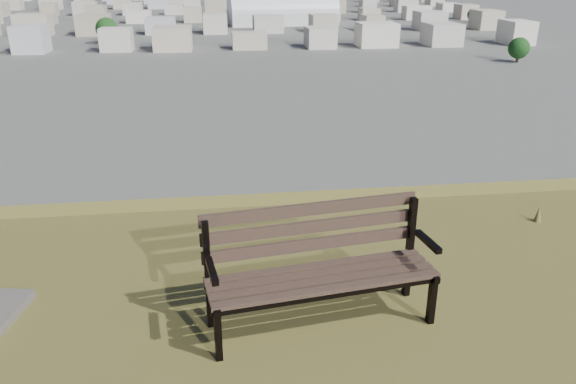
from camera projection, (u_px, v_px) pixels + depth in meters
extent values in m
cube|color=#473429|center=(330.00, 289.00, 4.01)|extent=(1.72, 0.32, 0.03)
cube|color=#473429|center=(325.00, 281.00, 4.12)|extent=(1.72, 0.32, 0.03)
cube|color=#473429|center=(320.00, 274.00, 4.22)|extent=(1.72, 0.32, 0.03)
cube|color=#473429|center=(315.00, 266.00, 4.32)|extent=(1.72, 0.32, 0.03)
cube|color=#473429|center=(313.00, 244.00, 4.33)|extent=(1.71, 0.28, 0.10)
cube|color=#473429|center=(312.00, 227.00, 4.30)|extent=(1.71, 0.28, 0.10)
cube|color=#473429|center=(311.00, 209.00, 4.27)|extent=(1.71, 0.28, 0.10)
cube|color=black|center=(218.00, 334.00, 3.87)|extent=(0.06, 0.06, 0.42)
cube|color=black|center=(208.00, 276.00, 4.15)|extent=(0.06, 0.06, 0.88)
cube|color=black|center=(213.00, 297.00, 3.98)|extent=(0.11, 0.48, 0.05)
cube|color=black|center=(212.00, 271.00, 3.84)|extent=(0.10, 0.35, 0.04)
cube|color=black|center=(432.00, 299.00, 4.28)|extent=(0.06, 0.06, 0.42)
cube|color=black|center=(410.00, 248.00, 4.56)|extent=(0.06, 0.06, 0.88)
cube|color=black|center=(422.00, 266.00, 4.38)|extent=(0.11, 0.48, 0.05)
cube|color=black|center=(428.00, 241.00, 4.25)|extent=(0.10, 0.35, 0.04)
cube|color=black|center=(331.00, 295.00, 4.02)|extent=(1.71, 0.28, 0.04)
cube|color=black|center=(315.00, 271.00, 4.35)|extent=(1.71, 0.28, 0.04)
cone|color=brown|center=(538.00, 214.00, 6.03)|extent=(0.08, 0.08, 0.18)
cube|color=silver|center=(282.00, 18.00, 275.67)|extent=(53.79, 26.72, 5.77)
cylinder|color=white|center=(282.00, 12.00, 274.58)|extent=(53.79, 26.72, 21.94)
cube|color=beige|center=(36.00, 42.00, 187.52)|extent=(11.00, 11.00, 7.00)
cube|color=#BAAF9F|center=(110.00, 41.00, 190.37)|extent=(11.00, 11.00, 7.00)
cube|color=#BFAD98|center=(181.00, 39.00, 193.23)|extent=(11.00, 11.00, 7.00)
cube|color=#B7B6BB|center=(251.00, 38.00, 196.09)|extent=(11.00, 11.00, 7.00)
cube|color=#B9B096|center=(318.00, 37.00, 198.94)|extent=(11.00, 11.00, 7.00)
cube|color=tan|center=(384.00, 36.00, 201.80)|extent=(11.00, 11.00, 7.00)
cube|color=silver|center=(448.00, 35.00, 204.66)|extent=(11.00, 11.00, 7.00)
cube|color=beige|center=(510.00, 34.00, 207.51)|extent=(11.00, 11.00, 7.00)
cube|color=#BFAD98|center=(40.00, 27.00, 232.02)|extent=(11.00, 11.00, 7.00)
cube|color=#B7B6BB|center=(100.00, 26.00, 234.87)|extent=(11.00, 11.00, 7.00)
cube|color=#B9B096|center=(158.00, 25.00, 237.73)|extent=(11.00, 11.00, 7.00)
cube|color=tan|center=(215.00, 25.00, 240.59)|extent=(11.00, 11.00, 7.00)
cube|color=silver|center=(271.00, 24.00, 243.44)|extent=(11.00, 11.00, 7.00)
cube|color=beige|center=(325.00, 23.00, 246.30)|extent=(11.00, 11.00, 7.00)
cube|color=beige|center=(378.00, 23.00, 249.16)|extent=(11.00, 11.00, 7.00)
cube|color=#BAAF9F|center=(430.00, 22.00, 252.01)|extent=(11.00, 11.00, 7.00)
cube|color=#BFAD98|center=(480.00, 21.00, 254.87)|extent=(11.00, 11.00, 7.00)
cube|color=tan|center=(43.00, 17.00, 276.52)|extent=(11.00, 11.00, 7.00)
cube|color=silver|center=(93.00, 16.00, 279.37)|extent=(11.00, 11.00, 7.00)
cube|color=beige|center=(142.00, 16.00, 282.23)|extent=(11.00, 11.00, 7.00)
cube|color=beige|center=(190.00, 15.00, 285.09)|extent=(11.00, 11.00, 7.00)
cube|color=#BAAF9F|center=(238.00, 15.00, 287.94)|extent=(11.00, 11.00, 7.00)
cube|color=#BFAD98|center=(284.00, 14.00, 290.80)|extent=(11.00, 11.00, 7.00)
cube|color=#B7B6BB|center=(329.00, 14.00, 293.66)|extent=(11.00, 11.00, 7.00)
cube|color=#B9B096|center=(374.00, 13.00, 296.52)|extent=(11.00, 11.00, 7.00)
cube|color=tan|center=(418.00, 13.00, 299.37)|extent=(11.00, 11.00, 7.00)
cube|color=silver|center=(460.00, 12.00, 302.23)|extent=(11.00, 11.00, 7.00)
cube|color=beige|center=(1.00, 10.00, 318.16)|extent=(11.00, 11.00, 7.00)
cube|color=#BAAF9F|center=(45.00, 9.00, 321.02)|extent=(11.00, 11.00, 7.00)
cube|color=#BFAD98|center=(88.00, 9.00, 323.87)|extent=(11.00, 11.00, 7.00)
cube|color=#B7B6BB|center=(131.00, 9.00, 326.73)|extent=(11.00, 11.00, 7.00)
cube|color=#B9B096|center=(172.00, 8.00, 329.59)|extent=(11.00, 11.00, 7.00)
cube|color=tan|center=(213.00, 8.00, 332.45)|extent=(11.00, 11.00, 7.00)
cube|color=silver|center=(254.00, 8.00, 335.30)|extent=(11.00, 11.00, 7.00)
cube|color=beige|center=(294.00, 7.00, 338.16)|extent=(11.00, 11.00, 7.00)
cube|color=beige|center=(333.00, 7.00, 341.02)|extent=(11.00, 11.00, 7.00)
cube|color=#BAAF9F|center=(371.00, 6.00, 343.87)|extent=(11.00, 11.00, 7.00)
cube|color=#BFAD98|center=(409.00, 6.00, 346.73)|extent=(11.00, 11.00, 7.00)
cube|color=#B7B6BB|center=(446.00, 6.00, 349.59)|extent=(11.00, 11.00, 7.00)
cube|color=tan|center=(8.00, 4.00, 362.66)|extent=(11.00, 11.00, 7.00)
cube|color=silver|center=(46.00, 4.00, 365.52)|extent=(11.00, 11.00, 7.00)
cube|color=beige|center=(84.00, 4.00, 368.38)|extent=(11.00, 11.00, 7.00)
cube|color=beige|center=(122.00, 3.00, 371.23)|extent=(11.00, 11.00, 7.00)
cube|color=#BAAF9F|center=(159.00, 3.00, 374.09)|extent=(11.00, 11.00, 7.00)
cube|color=#BFAD98|center=(195.00, 3.00, 376.95)|extent=(11.00, 11.00, 7.00)
cube|color=#B7B6BB|center=(231.00, 2.00, 379.80)|extent=(11.00, 11.00, 7.00)
cube|color=#B9B096|center=(266.00, 2.00, 382.66)|extent=(11.00, 11.00, 7.00)
cube|color=tan|center=(301.00, 2.00, 385.52)|extent=(11.00, 11.00, 7.00)
cube|color=silver|center=(335.00, 2.00, 388.37)|extent=(11.00, 11.00, 7.00)
cube|color=beige|center=(369.00, 1.00, 391.23)|extent=(11.00, 11.00, 7.00)
cube|color=beige|center=(402.00, 1.00, 394.09)|extent=(11.00, 11.00, 7.00)
cube|color=#BAAF9F|center=(435.00, 1.00, 396.94)|extent=(11.00, 11.00, 7.00)
cube|color=#B7B6BB|center=(13.00, 0.00, 407.16)|extent=(11.00, 11.00, 7.00)
cube|color=#B9B096|center=(47.00, 0.00, 410.02)|extent=(11.00, 11.00, 7.00)
cylinder|color=#311E18|center=(517.00, 59.00, 169.55)|extent=(0.80, 0.80, 2.10)
sphere|color=#173412|center=(519.00, 48.00, 168.36)|extent=(6.30, 6.30, 6.30)
cylinder|color=#311E18|center=(108.00, 40.00, 209.08)|extent=(0.80, 0.80, 2.70)
sphere|color=#173412|center=(107.00, 29.00, 207.55)|extent=(8.10, 8.10, 8.10)
cylinder|color=#311E18|center=(472.00, 21.00, 284.57)|extent=(0.80, 0.80, 1.95)
sphere|color=#173412|center=(473.00, 15.00, 283.47)|extent=(5.85, 5.85, 5.85)
cylinder|color=#311E18|center=(301.00, 6.00, 386.41)|extent=(0.80, 0.80, 2.25)
sphere|color=#173412|center=(301.00, 0.00, 385.14)|extent=(6.75, 6.75, 6.75)
cylinder|color=#311E18|center=(93.00, 1.00, 423.56)|extent=(0.80, 0.80, 2.85)
cylinder|color=#311E18|center=(292.00, 19.00, 292.20)|extent=(0.80, 0.80, 2.10)
sphere|color=#173412|center=(292.00, 13.00, 291.01)|extent=(6.30, 6.30, 6.30)
cylinder|color=#311E18|center=(443.00, 2.00, 417.82)|extent=(0.80, 0.80, 2.55)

